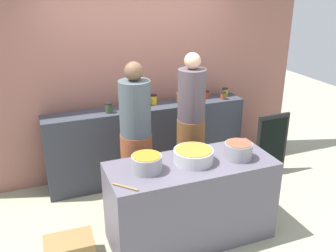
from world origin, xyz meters
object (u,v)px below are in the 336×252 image
Objects in this scene: preserve_jar_1 at (125,107)px; preserve_jar_5 at (179,97)px; preserve_jar_2 at (134,105)px; wooden_spoon at (125,187)px; cooking_pot_center at (193,156)px; chalkboard_sign at (272,144)px; preserve_jar_0 at (109,108)px; preserve_jar_6 at (206,95)px; preserve_jar_7 at (223,95)px; cook_with_tongs at (136,148)px; preserve_jar_3 at (146,101)px; bread_crate at (70,250)px; preserve_jar_8 at (225,92)px; cooking_pot_right at (238,151)px; preserve_jar_4 at (154,99)px; cooking_pot_left at (147,163)px; cook_in_cap at (191,133)px.

preserve_jar_5 reaches higher than preserve_jar_1.
preserve_jar_2 is 0.42× the size of wooden_spoon.
cooking_pot_center is (0.34, -1.34, -0.14)m from preserve_jar_1.
preserve_jar_2 is 0.13× the size of chalkboard_sign.
preserve_jar_2 is (0.34, 0.02, -0.01)m from preserve_jar_0.
preserve_jar_6 is 0.40× the size of wooden_spoon.
cook_with_tongs is at bearing -155.93° from preserve_jar_7.
preserve_jar_3 is 2.10m from bread_crate.
preserve_jar_1 and preserve_jar_7 have the same top height.
preserve_jar_8 reaches higher than chalkboard_sign.
preserve_jar_7 is at bearing 143.46° from chalkboard_sign.
preserve_jar_0 reaches higher than preserve_jar_2.
cooking_pot_center is 1.41× the size of cooking_pot_right.
preserve_jar_0 is at bearing -177.44° from preserve_jar_2.
chalkboard_sign is at bearing -48.66° from preserve_jar_8.
preserve_jar_4 reaches higher than preserve_jar_5.
preserve_jar_2 is at bearing 74.48° from cook_with_tongs.
preserve_jar_3 is 0.29× the size of cooking_pot_center.
preserve_jar_8 is 2.96m from bread_crate.
wooden_spoon is (-0.28, -0.23, -0.07)m from cooking_pot_left.
preserve_jar_3 is at bearing 91.13° from cooking_pot_center.
preserve_jar_0 is at bearing -175.93° from preserve_jar_6.
cook_in_cap is (0.68, -0.52, -0.26)m from preserve_jar_1.
preserve_jar_8 is 2.19m from cooking_pot_left.
preserve_jar_5 reaches higher than preserve_jar_3.
bread_crate is (-1.25, -1.37, -0.98)m from preserve_jar_3.
preserve_jar_1 is 1.86m from bread_crate.
cooking_pot_right is (1.01, -1.42, -0.13)m from preserve_jar_0.
cook_with_tongs is at bearing -105.52° from preserve_jar_2.
preserve_jar_1 reaches higher than bread_crate.
preserve_jar_1 reaches higher than chalkboard_sign.
preserve_jar_0 reaches higher than bread_crate.
cooking_pot_right is at bearing -71.98° from preserve_jar_3.
preserve_jar_6 is (1.41, 0.10, -0.01)m from preserve_jar_0.
preserve_jar_5 is at bearing 90.77° from cooking_pot_right.
preserve_jar_6 is 0.36× the size of cooking_pot_left.
cook_with_tongs reaches higher than preserve_jar_7.
preserve_jar_7 is 0.27× the size of cooking_pot_center.
chalkboard_sign is (1.97, -0.45, -0.65)m from preserve_jar_1.
preserve_jar_5 is at bearing 42.36° from cook_with_tongs.
cooking_pot_right reaches higher than cooking_pot_center.
preserve_jar_3 is 0.87× the size of preserve_jar_4.
cook_in_cap is at bearing -99.00° from preserve_jar_5.
chalkboard_sign is at bearing 6.35° from cook_with_tongs.
cook_with_tongs is at bearing -115.55° from preserve_jar_3.
cooking_pot_right is at bearing -82.61° from cook_in_cap.
preserve_jar_8 is at bearing 131.34° from chalkboard_sign.
preserve_jar_0 is 0.21m from preserve_jar_1.
cooking_pot_center is 1.53m from bread_crate.
preserve_jar_5 reaches higher than preserve_jar_2.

